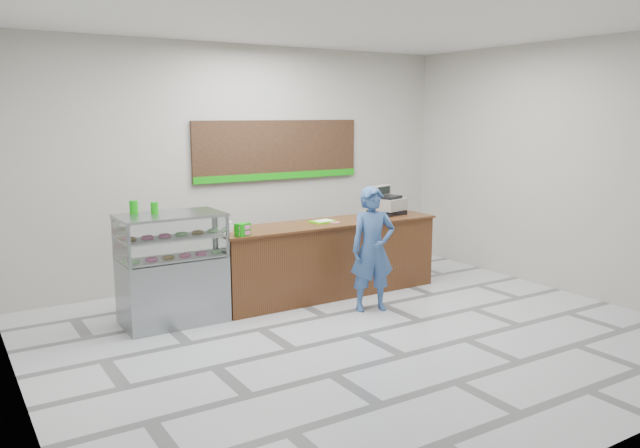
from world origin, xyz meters
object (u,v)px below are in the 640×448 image
display_case (172,268)px  customer (373,249)px  sales_counter (328,258)px  cash_register (386,204)px  serving_tray (323,221)px

display_case → customer: (2.33, -0.88, 0.12)m
sales_counter → display_case: 2.23m
sales_counter → customer: bearing=-82.9°
display_case → cash_register: cash_register is taller
customer → cash_register: bearing=63.0°
display_case → serving_tray: (2.16, 0.04, 0.36)m
cash_register → serving_tray: size_ratio=1.52×
cash_register → customer: (-1.01, -1.02, -0.39)m
display_case → cash_register: bearing=2.5°
display_case → serving_tray: display_case is taller
serving_tray → customer: (0.17, -0.91, -0.24)m
cash_register → display_case: bearing=165.9°
serving_tray → customer: customer is taller
cash_register → serving_tray: bearing=168.7°
cash_register → customer: 1.49m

